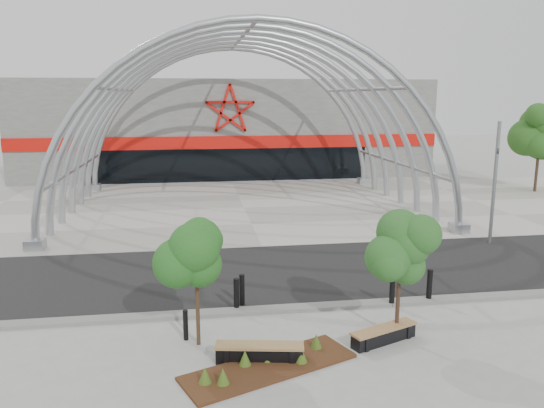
# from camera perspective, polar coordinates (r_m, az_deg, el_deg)

# --- Properties ---
(ground) EXTENTS (140.00, 140.00, 0.00)m
(ground) POSITION_cam_1_polar(r_m,az_deg,el_deg) (17.49, 1.98, -11.02)
(ground) COLOR gray
(ground) RESTS_ON ground
(road) EXTENTS (140.00, 7.00, 0.02)m
(road) POSITION_cam_1_polar(r_m,az_deg,el_deg) (20.72, 0.21, -7.31)
(road) COLOR black
(road) RESTS_ON ground
(forecourt) EXTENTS (60.00, 17.00, 0.04)m
(forecourt) POSITION_cam_1_polar(r_m,az_deg,el_deg) (32.22, -3.04, -0.42)
(forecourt) COLOR gray
(forecourt) RESTS_ON ground
(kerb) EXTENTS (60.00, 0.50, 0.12)m
(kerb) POSITION_cam_1_polar(r_m,az_deg,el_deg) (17.24, 2.14, -11.15)
(kerb) COLOR slate
(kerb) RESTS_ON ground
(arena_building) EXTENTS (34.00, 15.24, 8.00)m
(arena_building) POSITION_cam_1_polar(r_m,az_deg,el_deg) (49.49, -5.13, 8.39)
(arena_building) COLOR slate
(arena_building) RESTS_ON ground
(vault_canopy) EXTENTS (20.80, 15.80, 20.36)m
(vault_canopy) POSITION_cam_1_polar(r_m,az_deg,el_deg) (32.22, -3.04, -0.43)
(vault_canopy) COLOR #9FA5AA
(vault_canopy) RESTS_ON ground
(planting_bed) EXTENTS (4.68, 3.00, 0.48)m
(planting_bed) POSITION_cam_1_polar(r_m,az_deg,el_deg) (13.87, -0.51, -16.88)
(planting_bed) COLOR black
(planting_bed) RESTS_ON ground
(signal_pole) EXTENTS (0.16, 0.79, 5.61)m
(signal_pole) POSITION_cam_1_polar(r_m,az_deg,el_deg) (25.97, 22.83, 2.29)
(signal_pole) COLOR gray
(signal_pole) RESTS_ON ground
(street_tree_0) EXTENTS (1.47, 1.47, 3.35)m
(street_tree_0) POSITION_cam_1_polar(r_m,az_deg,el_deg) (14.33, -8.15, -6.05)
(street_tree_0) COLOR #2F2012
(street_tree_0) RESTS_ON ground
(street_tree_1) EXTENTS (1.43, 1.43, 3.38)m
(street_tree_1) POSITION_cam_1_polar(r_m,az_deg,el_deg) (15.05, 13.63, -5.32)
(street_tree_1) COLOR black
(street_tree_1) RESTS_ON ground
(bench_0) EXTENTS (2.33, 0.89, 0.48)m
(bench_0) POSITION_cam_1_polar(r_m,az_deg,el_deg) (14.13, -1.35, -15.75)
(bench_0) COLOR black
(bench_0) RESTS_ON ground
(bench_1) EXTENTS (2.11, 1.21, 0.44)m
(bench_1) POSITION_cam_1_polar(r_m,az_deg,el_deg) (15.44, 11.93, -13.62)
(bench_1) COLOR black
(bench_1) RESTS_ON ground
(bollard_0) EXTENTS (0.14, 0.14, 0.87)m
(bollard_0) POSITION_cam_1_polar(r_m,az_deg,el_deg) (15.37, -9.27, -12.72)
(bollard_0) COLOR black
(bollard_0) RESTS_ON ground
(bollard_1) EXTENTS (0.17, 0.17, 1.06)m
(bollard_1) POSITION_cam_1_polar(r_m,az_deg,el_deg) (17.45, -3.25, -9.22)
(bollard_1) COLOR black
(bollard_1) RESTS_ON ground
(bollard_2) EXTENTS (0.17, 0.17, 1.07)m
(bollard_2) POSITION_cam_1_polar(r_m,az_deg,el_deg) (17.05, -3.85, -9.71)
(bollard_2) COLOR black
(bollard_2) RESTS_ON ground
(bollard_3) EXTENTS (0.17, 0.17, 1.07)m
(bollard_3) POSITION_cam_1_polar(r_m,az_deg,el_deg) (17.79, 12.80, -9.06)
(bollard_3) COLOR black
(bollard_3) RESTS_ON ground
(bollard_4) EXTENTS (0.18, 0.18, 1.11)m
(bollard_4) POSITION_cam_1_polar(r_m,az_deg,el_deg) (18.48, 16.58, -8.41)
(bollard_4) COLOR black
(bollard_4) RESTS_ON ground
(bg_tree_1) EXTENTS (2.70, 2.70, 5.91)m
(bg_tree_1) POSITION_cam_1_polar(r_m,az_deg,el_deg) (41.58, 26.92, 6.95)
(bg_tree_1) COLOR black
(bg_tree_1) RESTS_ON ground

